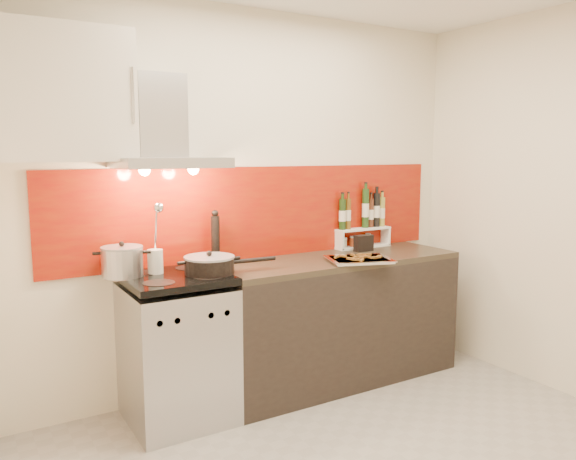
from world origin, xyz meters
TOP-DOWN VIEW (x-y plane):
  - back_wall at (0.00, 1.40)m, footprint 3.40×0.02m
  - backsplash at (0.05, 1.39)m, footprint 3.00×0.02m
  - range_stove at (-0.70, 1.10)m, footprint 0.60×0.60m
  - counter at (0.50, 1.10)m, footprint 1.80×0.60m
  - range_hood at (-0.70, 1.24)m, footprint 0.62×0.50m
  - upper_cabinet at (-1.25, 1.22)m, footprint 0.70×0.35m
  - stock_pot at (-0.98, 1.22)m, footprint 0.25×0.25m
  - saute_pan at (-0.50, 1.03)m, footprint 0.59×0.31m
  - utensil_jar at (-0.79, 1.19)m, footprint 0.09×0.14m
  - pepper_mill at (-0.35, 1.29)m, footprint 0.06×0.06m
  - step_shelf at (0.92, 1.34)m, footprint 0.48×0.13m
  - caddy_box at (0.81, 1.20)m, footprint 0.15×0.07m
  - baking_tray at (0.53, 0.90)m, footprint 0.51×0.45m

SIDE VIEW (x-z plane):
  - range_stove at x=-0.70m, z-range -0.01..0.90m
  - counter at x=0.50m, z-range 0.00..0.90m
  - baking_tray at x=0.53m, z-range 0.90..0.93m
  - caddy_box at x=0.81m, z-range 0.90..1.02m
  - saute_pan at x=-0.50m, z-range 0.89..1.03m
  - stock_pot at x=-0.98m, z-range 0.89..1.11m
  - utensil_jar at x=-0.79m, z-range 0.81..1.26m
  - pepper_mill at x=-0.35m, z-range 0.89..1.26m
  - step_shelf at x=0.92m, z-range 0.86..1.32m
  - backsplash at x=0.05m, z-range 0.90..1.54m
  - back_wall at x=0.00m, z-range 0.00..2.60m
  - range_hood at x=-0.70m, z-range 1.44..2.05m
  - upper_cabinet at x=-1.25m, z-range 1.59..2.31m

